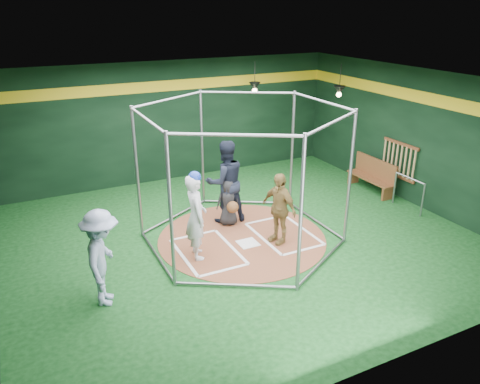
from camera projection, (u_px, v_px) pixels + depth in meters
name	position (u px, v px, depth m)	size (l,w,h in m)	color
room_shell	(242.00, 165.00, 9.99)	(10.10, 9.10, 3.53)	#0D3B13
clay_disc	(242.00, 238.00, 10.63)	(3.80, 3.80, 0.01)	brown
home_plate	(248.00, 243.00, 10.38)	(0.43, 0.43, 0.01)	white
batter_box_left	(208.00, 251.00, 10.03)	(1.17, 1.77, 0.01)	white
batter_box_right	(283.00, 234.00, 10.81)	(1.17, 1.77, 0.01)	white
batting_cage	(242.00, 176.00, 10.07)	(4.05, 4.67, 3.00)	gray
bat_rack	(399.00, 160.00, 12.60)	(0.07, 1.25, 0.98)	brown
pendant_lamp_near	(255.00, 86.00, 13.51)	(0.34, 0.34, 0.90)	black
pendant_lamp_far	(339.00, 90.00, 12.92)	(0.34, 0.34, 0.90)	black
batter_figure	(196.00, 215.00, 9.53)	(0.54, 0.72, 1.89)	silver
visitor_leopard	(279.00, 208.00, 10.19)	(0.94, 0.39, 1.61)	#AD8D4A
catcher_figure	(229.00, 203.00, 11.08)	(0.63, 0.64, 1.14)	black
umpire	(225.00, 182.00, 11.12)	(0.98, 0.77, 2.02)	black
bystander_blue	(102.00, 258.00, 8.05)	(1.15, 0.66, 1.78)	#A0B0D3
dugout_bench	(373.00, 175.00, 13.18)	(0.38, 1.62, 0.94)	brown
steel_railing	(409.00, 188.00, 11.92)	(0.05, 1.02, 0.88)	gray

